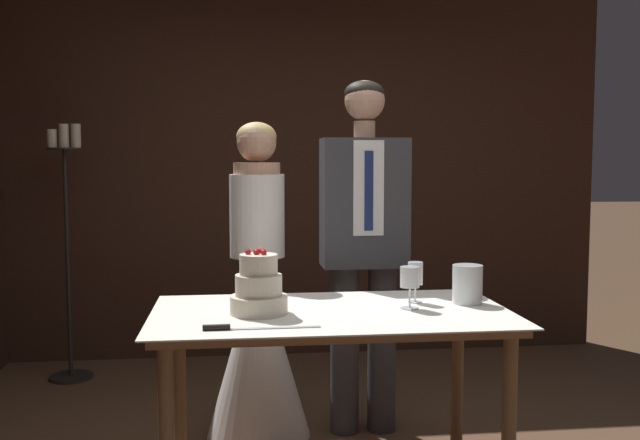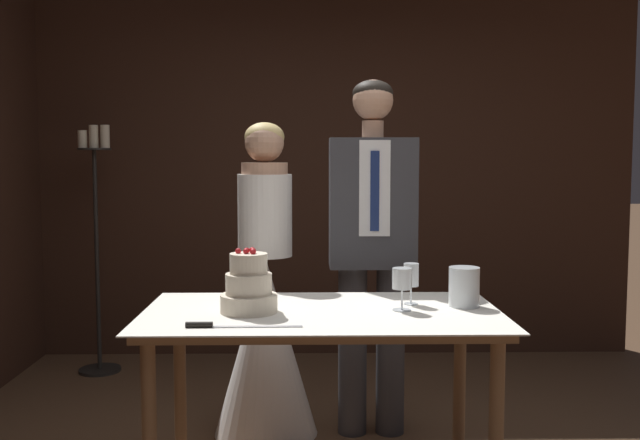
% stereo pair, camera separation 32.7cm
% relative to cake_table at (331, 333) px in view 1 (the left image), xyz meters
% --- Properties ---
extents(wall_back, '(4.45, 0.12, 2.73)m').
position_rel_cake_table_xyz_m(wall_back, '(0.11, 2.39, 0.64)').
color(wall_back, '#382116').
rests_on(wall_back, ground_plane).
extents(cake_table, '(1.47, 0.82, 0.82)m').
position_rel_cake_table_xyz_m(cake_table, '(0.00, 0.00, 0.00)').
color(cake_table, brown).
rests_on(cake_table, ground_plane).
extents(tiered_cake, '(0.23, 0.23, 0.26)m').
position_rel_cake_table_xyz_m(tiered_cake, '(-0.30, -0.02, 0.19)').
color(tiered_cake, beige).
rests_on(tiered_cake, cake_table).
extents(cake_knife, '(0.43, 0.03, 0.02)m').
position_rel_cake_table_xyz_m(cake_knife, '(-0.38, -0.28, 0.10)').
color(cake_knife, silver).
rests_on(cake_knife, cake_table).
extents(wine_glass_near, '(0.06, 0.06, 0.18)m').
position_rel_cake_table_xyz_m(wine_glass_near, '(0.39, 0.13, 0.21)').
color(wine_glass_near, silver).
rests_on(wine_glass_near, cake_table).
extents(wine_glass_middle, '(0.08, 0.08, 0.18)m').
position_rel_cake_table_xyz_m(wine_glass_middle, '(0.33, 0.00, 0.22)').
color(wine_glass_middle, silver).
rests_on(wine_glass_middle, cake_table).
extents(hurricane_candle, '(0.13, 0.13, 0.17)m').
position_rel_cake_table_xyz_m(hurricane_candle, '(0.60, 0.08, 0.17)').
color(hurricane_candle, silver).
rests_on(hurricane_candle, cake_table).
extents(bride, '(0.54, 0.54, 1.63)m').
position_rel_cake_table_xyz_m(bride, '(-0.28, 0.78, -0.13)').
color(bride, white).
rests_on(bride, ground_plane).
extents(groom, '(0.44, 0.25, 1.84)m').
position_rel_cake_table_xyz_m(groom, '(0.28, 0.78, 0.31)').
color(groom, '#38383D').
rests_on(groom, ground_plane).
extents(candle_stand, '(0.28, 0.28, 1.67)m').
position_rel_cake_table_xyz_m(candle_stand, '(-1.47, 1.90, 0.14)').
color(candle_stand, black).
rests_on(candle_stand, ground_plane).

